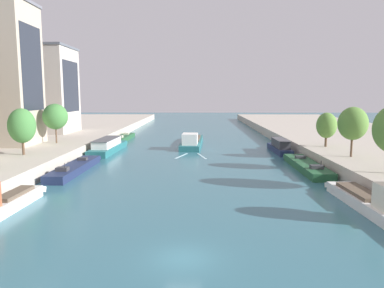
{
  "coord_description": "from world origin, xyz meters",
  "views": [
    {
      "loc": [
        0.95,
        -22.67,
        10.71
      ],
      "look_at": [
        0.0,
        35.95,
        2.77
      ],
      "focal_mm": 33.98,
      "sensor_mm": 36.0,
      "label": 1
    }
  ],
  "objects_px": {
    "barge_midriver": "(192,141)",
    "tree_right_distant": "(327,125)",
    "moored_boat_left_far": "(7,201)",
    "tree_left_nearest": "(55,117)",
    "moored_boat_right_lone": "(306,166)",
    "moored_boat_left_downstream": "(75,168)",
    "moored_boat_left_end": "(108,146)",
    "tree_right_end_of_row": "(353,124)",
    "moored_boat_left_second": "(124,138)",
    "tree_left_end_of_row": "(22,126)",
    "moored_boat_right_downstream": "(280,147)",
    "moored_boat_right_upstream": "(368,200)"
  },
  "relations": [
    {
      "from": "moored_boat_left_downstream",
      "to": "tree_right_distant",
      "type": "xyz_separation_m",
      "value": [
        38.74,
        10.92,
        5.11
      ]
    },
    {
      "from": "moored_boat_left_far",
      "to": "tree_right_distant",
      "type": "bearing_deg",
      "value": 36.08
    },
    {
      "from": "moored_boat_right_lone",
      "to": "tree_left_end_of_row",
      "type": "xyz_separation_m",
      "value": [
        -41.04,
        -0.27,
        5.76
      ]
    },
    {
      "from": "moored_boat_left_end",
      "to": "tree_right_end_of_row",
      "type": "height_order",
      "value": "tree_right_end_of_row"
    },
    {
      "from": "moored_boat_left_far",
      "to": "moored_boat_right_upstream",
      "type": "bearing_deg",
      "value": 1.94
    },
    {
      "from": "tree_left_end_of_row",
      "to": "tree_right_distant",
      "type": "xyz_separation_m",
      "value": [
        46.8,
        9.13,
        -0.65
      ]
    },
    {
      "from": "moored_boat_left_far",
      "to": "moored_boat_right_downstream",
      "type": "bearing_deg",
      "value": 47.06
    },
    {
      "from": "barge_midriver",
      "to": "moored_boat_left_far",
      "type": "xyz_separation_m",
      "value": [
        -16.34,
        -44.32,
        0.04
      ]
    },
    {
      "from": "moored_boat_left_end",
      "to": "tree_left_nearest",
      "type": "xyz_separation_m",
      "value": [
        -8.5,
        -3.28,
        5.77
      ]
    },
    {
      "from": "moored_boat_right_lone",
      "to": "tree_left_end_of_row",
      "type": "height_order",
      "value": "tree_left_end_of_row"
    },
    {
      "from": "moored_boat_left_second",
      "to": "tree_right_distant",
      "type": "relative_size",
      "value": 2.6
    },
    {
      "from": "tree_left_nearest",
      "to": "tree_right_end_of_row",
      "type": "relative_size",
      "value": 1.01
    },
    {
      "from": "moored_boat_right_lone",
      "to": "barge_midriver",
      "type": "bearing_deg",
      "value": 124.54
    },
    {
      "from": "moored_boat_right_upstream",
      "to": "moored_boat_right_downstream",
      "type": "distance_m",
      "value": 34.38
    },
    {
      "from": "moored_boat_left_far",
      "to": "tree_left_end_of_row",
      "type": "xyz_separation_m",
      "value": [
        -7.71,
        19.36,
        5.34
      ]
    },
    {
      "from": "barge_midriver",
      "to": "tree_right_distant",
      "type": "distance_m",
      "value": 28.12
    },
    {
      "from": "moored_boat_left_end",
      "to": "moored_boat_right_lone",
      "type": "xyz_separation_m",
      "value": [
        32.75,
        -15.94,
        -0.54
      ]
    },
    {
      "from": "tree_right_end_of_row",
      "to": "moored_boat_right_downstream",
      "type": "bearing_deg",
      "value": 109.6
    },
    {
      "from": "tree_right_distant",
      "to": "tree_left_end_of_row",
      "type": "bearing_deg",
      "value": -168.97
    },
    {
      "from": "moored_boat_right_lone",
      "to": "moored_boat_left_downstream",
      "type": "bearing_deg",
      "value": -176.42
    },
    {
      "from": "tree_left_end_of_row",
      "to": "moored_boat_left_end",
      "type": "bearing_deg",
      "value": 62.91
    },
    {
      "from": "tree_right_end_of_row",
      "to": "barge_midriver",
      "type": "bearing_deg",
      "value": 131.33
    },
    {
      "from": "moored_boat_right_upstream",
      "to": "tree_right_end_of_row",
      "type": "xyz_separation_m",
      "value": [
        5.48,
        17.26,
        5.83
      ]
    },
    {
      "from": "moored_boat_left_end",
      "to": "tree_left_nearest",
      "type": "height_order",
      "value": "tree_left_nearest"
    },
    {
      "from": "moored_boat_right_downstream",
      "to": "tree_right_end_of_row",
      "type": "xyz_separation_m",
      "value": [
        6.09,
        -17.11,
        5.71
      ]
    },
    {
      "from": "moored_boat_left_second",
      "to": "moored_boat_right_upstream",
      "type": "xyz_separation_m",
      "value": [
        33.94,
        -53.2,
        0.42
      ]
    },
    {
      "from": "moored_boat_left_end",
      "to": "moored_boat_right_lone",
      "type": "bearing_deg",
      "value": -25.95
    },
    {
      "from": "tree_right_end_of_row",
      "to": "tree_left_nearest",
      "type": "bearing_deg",
      "value": 163.55
    },
    {
      "from": "moored_boat_left_end",
      "to": "tree_left_nearest",
      "type": "relative_size",
      "value": 2.4
    },
    {
      "from": "moored_boat_right_downstream",
      "to": "tree_left_end_of_row",
      "type": "xyz_separation_m",
      "value": [
        -40.75,
        -16.15,
        5.25
      ]
    },
    {
      "from": "moored_boat_left_second",
      "to": "tree_left_end_of_row",
      "type": "height_order",
      "value": "tree_left_end_of_row"
    },
    {
      "from": "moored_boat_right_downstream",
      "to": "tree_right_end_of_row",
      "type": "distance_m",
      "value": 19.04
    },
    {
      "from": "moored_boat_right_lone",
      "to": "tree_right_distant",
      "type": "xyz_separation_m",
      "value": [
        5.76,
        8.85,
        5.11
      ]
    },
    {
      "from": "moored_boat_right_lone",
      "to": "tree_right_distant",
      "type": "bearing_deg",
      "value": 56.95
    },
    {
      "from": "moored_boat_left_second",
      "to": "moored_boat_right_lone",
      "type": "xyz_separation_m",
      "value": [
        33.61,
        -34.71,
        0.02
      ]
    },
    {
      "from": "moored_boat_left_end",
      "to": "moored_boat_left_second",
      "type": "distance_m",
      "value": 18.8
    },
    {
      "from": "moored_boat_left_second",
      "to": "tree_right_end_of_row",
      "type": "xyz_separation_m",
      "value": [
        39.42,
        -35.94,
        6.24
      ]
    },
    {
      "from": "moored_boat_right_downstream",
      "to": "tree_left_end_of_row",
      "type": "distance_m",
      "value": 44.15
    },
    {
      "from": "moored_boat_left_far",
      "to": "tree_left_nearest",
      "type": "relative_size",
      "value": 1.52
    },
    {
      "from": "moored_boat_right_upstream",
      "to": "tree_left_nearest",
      "type": "bearing_deg",
      "value": 143.16
    },
    {
      "from": "moored_boat_left_far",
      "to": "moored_boat_left_downstream",
      "type": "xyz_separation_m",
      "value": [
        0.36,
        17.57,
        -0.42
      ]
    },
    {
      "from": "moored_boat_right_downstream",
      "to": "tree_left_nearest",
      "type": "distance_m",
      "value": 41.5
    },
    {
      "from": "moored_boat_left_downstream",
      "to": "tree_left_nearest",
      "type": "distance_m",
      "value": 18.02
    },
    {
      "from": "moored_boat_left_second",
      "to": "tree_right_distant",
      "type": "bearing_deg",
      "value": -33.29
    },
    {
      "from": "moored_boat_left_end",
      "to": "tree_right_distant",
      "type": "height_order",
      "value": "tree_right_distant"
    },
    {
      "from": "barge_midriver",
      "to": "tree_left_nearest",
      "type": "bearing_deg",
      "value": -153.61
    },
    {
      "from": "moored_boat_left_second",
      "to": "tree_left_end_of_row",
      "type": "distance_m",
      "value": 36.22
    },
    {
      "from": "moored_boat_left_end",
      "to": "tree_right_end_of_row",
      "type": "distance_m",
      "value": 42.59
    },
    {
      "from": "tree_left_end_of_row",
      "to": "tree_right_distant",
      "type": "distance_m",
      "value": 47.69
    },
    {
      "from": "moored_boat_left_downstream",
      "to": "moored_boat_right_downstream",
      "type": "bearing_deg",
      "value": 28.75
    }
  ]
}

